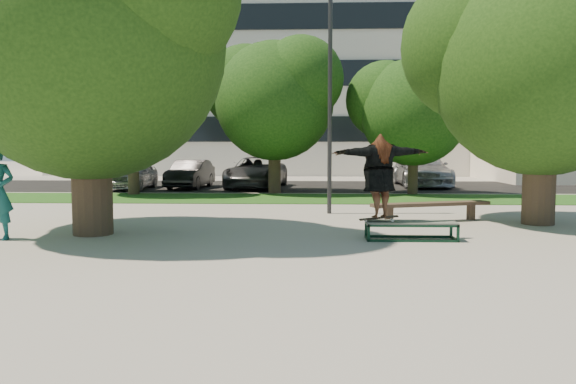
{
  "coord_description": "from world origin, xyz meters",
  "views": [
    {
      "loc": [
        0.47,
        -10.77,
        1.88
      ],
      "look_at": [
        0.01,
        0.6,
        0.96
      ],
      "focal_mm": 35.0,
      "sensor_mm": 36.0,
      "label": 1
    }
  ],
  "objects_px": {
    "car_silver_b": "(421,170)",
    "car_grey": "(256,173)",
    "grind_box": "(411,231)",
    "bench": "(431,205)",
    "tree_left": "(85,26)",
    "car_silver_a": "(132,174)",
    "car_dark": "(190,174)",
    "lamppost": "(330,101)",
    "tree_right": "(539,54)"
  },
  "relations": [
    {
      "from": "tree_left",
      "to": "car_silver_a",
      "type": "relative_size",
      "value": 1.81
    },
    {
      "from": "tree_right",
      "to": "car_grey",
      "type": "xyz_separation_m",
      "value": [
        -7.92,
        11.56,
        -3.38
      ]
    },
    {
      "from": "lamppost",
      "to": "car_grey",
      "type": "distance_m",
      "value": 10.39
    },
    {
      "from": "bench",
      "to": "car_grey",
      "type": "height_order",
      "value": "car_grey"
    },
    {
      "from": "tree_left",
      "to": "car_dark",
      "type": "xyz_separation_m",
      "value": [
        -0.71,
        13.39,
        -3.78
      ]
    },
    {
      "from": "tree_right",
      "to": "car_dark",
      "type": "relative_size",
      "value": 1.67
    },
    {
      "from": "tree_right",
      "to": "grind_box",
      "type": "xyz_separation_m",
      "value": [
        -3.42,
        -2.53,
        -3.9
      ]
    },
    {
      "from": "car_dark",
      "to": "car_silver_b",
      "type": "relative_size",
      "value": 0.71
    },
    {
      "from": "lamppost",
      "to": "bench",
      "type": "bearing_deg",
      "value": -33.15
    },
    {
      "from": "car_silver_a",
      "to": "car_silver_b",
      "type": "relative_size",
      "value": 0.71
    },
    {
      "from": "bench",
      "to": "car_silver_b",
      "type": "relative_size",
      "value": 0.57
    },
    {
      "from": "car_grey",
      "to": "grind_box",
      "type": "bearing_deg",
      "value": -68.42
    },
    {
      "from": "tree_left",
      "to": "grind_box",
      "type": "xyz_separation_m",
      "value": [
        6.79,
        -0.54,
        -4.23
      ]
    },
    {
      "from": "tree_right",
      "to": "car_silver_b",
      "type": "relative_size",
      "value": 1.19
    },
    {
      "from": "car_silver_a",
      "to": "car_grey",
      "type": "distance_m",
      "value": 5.5
    },
    {
      "from": "tree_right",
      "to": "car_grey",
      "type": "distance_m",
      "value": 14.41
    },
    {
      "from": "grind_box",
      "to": "bench",
      "type": "xyz_separation_m",
      "value": [
        1.0,
        2.81,
        0.22
      ]
    },
    {
      "from": "tree_right",
      "to": "grind_box",
      "type": "height_order",
      "value": "tree_right"
    },
    {
      "from": "grind_box",
      "to": "car_silver_b",
      "type": "bearing_deg",
      "value": 78.29
    },
    {
      "from": "car_silver_b",
      "to": "car_grey",
      "type": "bearing_deg",
      "value": -168.71
    },
    {
      "from": "grind_box",
      "to": "bench",
      "type": "relative_size",
      "value": 0.57
    },
    {
      "from": "tree_left",
      "to": "car_silver_a",
      "type": "height_order",
      "value": "tree_left"
    },
    {
      "from": "bench",
      "to": "tree_right",
      "type": "bearing_deg",
      "value": -25.77
    },
    {
      "from": "tree_right",
      "to": "car_silver_b",
      "type": "xyz_separation_m",
      "value": [
        -0.19,
        13.06,
        -3.3
      ]
    },
    {
      "from": "car_dark",
      "to": "car_grey",
      "type": "bearing_deg",
      "value": 7.21
    },
    {
      "from": "car_silver_a",
      "to": "car_dark",
      "type": "height_order",
      "value": "car_silver_a"
    },
    {
      "from": "tree_right",
      "to": "bench",
      "type": "xyz_separation_m",
      "value": [
        -2.42,
        0.28,
        -3.69
      ]
    },
    {
      "from": "tree_left",
      "to": "grind_box",
      "type": "relative_size",
      "value": 3.95
    },
    {
      "from": "tree_left",
      "to": "car_grey",
      "type": "height_order",
      "value": "tree_left"
    },
    {
      "from": "tree_left",
      "to": "tree_right",
      "type": "height_order",
      "value": "tree_left"
    },
    {
      "from": "tree_right",
      "to": "bench",
      "type": "height_order",
      "value": "tree_right"
    },
    {
      "from": "tree_left",
      "to": "lamppost",
      "type": "distance_m",
      "value": 6.7
    },
    {
      "from": "tree_left",
      "to": "car_silver_a",
      "type": "bearing_deg",
      "value": 103.95
    },
    {
      "from": "bench",
      "to": "car_grey",
      "type": "relative_size",
      "value": 0.61
    },
    {
      "from": "grind_box",
      "to": "car_grey",
      "type": "bearing_deg",
      "value": 107.71
    },
    {
      "from": "tree_left",
      "to": "car_grey",
      "type": "distance_m",
      "value": 14.23
    },
    {
      "from": "tree_left",
      "to": "tree_right",
      "type": "bearing_deg",
      "value": 11.03
    },
    {
      "from": "bench",
      "to": "tree_left",
      "type": "bearing_deg",
      "value": 177.15
    },
    {
      "from": "lamppost",
      "to": "tree_left",
      "type": "bearing_deg",
      "value": -143.58
    },
    {
      "from": "grind_box",
      "to": "car_dark",
      "type": "bearing_deg",
      "value": 118.3
    },
    {
      "from": "tree_left",
      "to": "grind_box",
      "type": "bearing_deg",
      "value": -4.56
    },
    {
      "from": "tree_left",
      "to": "lamppost",
      "type": "relative_size",
      "value": 1.16
    },
    {
      "from": "tree_right",
      "to": "lamppost",
      "type": "bearing_deg",
      "value": 158.72
    },
    {
      "from": "car_silver_b",
      "to": "bench",
      "type": "bearing_deg",
      "value": -99.6
    },
    {
      "from": "grind_box",
      "to": "tree_left",
      "type": "bearing_deg",
      "value": 175.44
    },
    {
      "from": "tree_right",
      "to": "bench",
      "type": "relative_size",
      "value": 2.07
    },
    {
      "from": "lamppost",
      "to": "bench",
      "type": "height_order",
      "value": "lamppost"
    },
    {
      "from": "tree_right",
      "to": "car_silver_a",
      "type": "bearing_deg",
      "value": 141.48
    },
    {
      "from": "tree_left",
      "to": "bench",
      "type": "distance_m",
      "value": 9.06
    },
    {
      "from": "car_silver_a",
      "to": "car_grey",
      "type": "xyz_separation_m",
      "value": [
        5.42,
        0.94,
        0.04
      ]
    }
  ]
}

